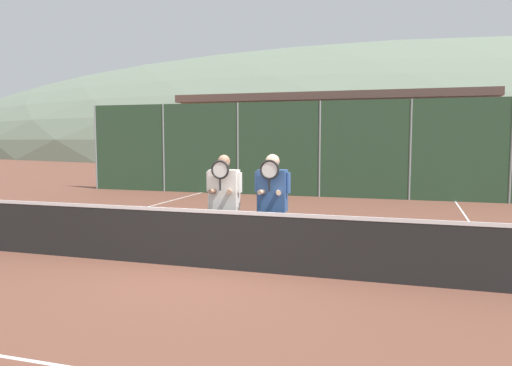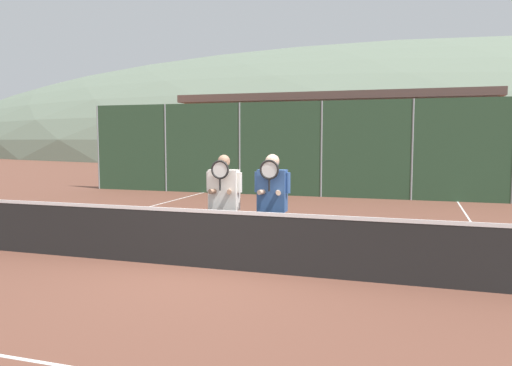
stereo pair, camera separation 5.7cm
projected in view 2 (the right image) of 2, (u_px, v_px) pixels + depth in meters
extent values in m
plane|color=brown|center=(208.00, 268.00, 7.82)|extent=(120.00, 120.00, 0.00)
ellipsoid|color=slate|center=(391.00, 152.00, 67.93)|extent=(136.66, 75.92, 26.57)
cube|color=tan|center=(335.00, 140.00, 25.31)|extent=(14.37, 5.00, 3.77)
cube|color=brown|center=(335.00, 99.00, 25.12)|extent=(14.87, 5.50, 0.36)
cylinder|color=gray|center=(98.00, 148.00, 19.74)|extent=(0.06, 0.06, 3.29)
cylinder|color=gray|center=(166.00, 148.00, 18.84)|extent=(0.06, 0.06, 3.29)
cylinder|color=gray|center=(240.00, 149.00, 17.95)|extent=(0.06, 0.06, 3.29)
cylinder|color=gray|center=(321.00, 149.00, 17.05)|extent=(0.06, 0.06, 3.29)
cylinder|color=gray|center=(412.00, 150.00, 16.15)|extent=(0.06, 0.06, 3.29)
cube|color=#2D4C33|center=(321.00, 149.00, 17.05)|extent=(17.83, 0.02, 3.29)
cube|color=black|center=(208.00, 241.00, 7.78)|extent=(11.61, 0.02, 0.88)
cube|color=white|center=(207.00, 211.00, 7.73)|extent=(11.61, 0.03, 0.06)
cube|color=white|center=(89.00, 222.00, 11.99)|extent=(0.05, 16.00, 0.01)
cube|color=white|center=(487.00, 247.00, 9.34)|extent=(0.05, 16.00, 0.01)
cube|color=white|center=(55.00, 364.00, 4.49)|extent=(8.78, 0.05, 0.01)
cylinder|color=white|center=(217.00, 234.00, 8.38)|extent=(0.13, 0.13, 0.84)
cylinder|color=white|center=(232.00, 235.00, 8.30)|extent=(0.13, 0.13, 0.84)
cube|color=white|center=(224.00, 190.00, 8.27)|extent=(0.49, 0.22, 0.67)
sphere|color=#997056|center=(224.00, 161.00, 8.23)|extent=(0.20, 0.20, 0.20)
cylinder|color=white|center=(209.00, 181.00, 8.34)|extent=(0.08, 0.08, 0.33)
cylinder|color=white|center=(239.00, 182.00, 8.18)|extent=(0.08, 0.08, 0.33)
cylinder|color=#997056|center=(215.00, 191.00, 8.22)|extent=(0.16, 0.27, 0.08)
cylinder|color=#997056|center=(229.00, 191.00, 8.15)|extent=(0.16, 0.27, 0.08)
cylinder|color=black|center=(220.00, 184.00, 8.09)|extent=(0.03, 0.03, 0.20)
torus|color=black|center=(220.00, 170.00, 8.07)|extent=(0.31, 0.03, 0.31)
cylinder|color=silver|center=(220.00, 170.00, 8.07)|extent=(0.26, 0.00, 0.26)
cylinder|color=#232838|center=(265.00, 237.00, 8.14)|extent=(0.13, 0.13, 0.85)
cylinder|color=#232838|center=(280.00, 238.00, 8.06)|extent=(0.13, 0.13, 0.85)
cube|color=#335693|center=(272.00, 191.00, 8.03)|extent=(0.46, 0.22, 0.68)
sphere|color=#DBB293|center=(272.00, 161.00, 7.99)|extent=(0.23, 0.23, 0.23)
cylinder|color=#335693|center=(257.00, 182.00, 8.10)|extent=(0.08, 0.08, 0.33)
cylinder|color=#335693|center=(288.00, 183.00, 7.94)|extent=(0.08, 0.08, 0.33)
cylinder|color=#DBB293|center=(264.00, 192.00, 7.98)|extent=(0.16, 0.27, 0.08)
cylinder|color=#DBB293|center=(278.00, 192.00, 7.91)|extent=(0.16, 0.27, 0.08)
cylinder|color=black|center=(269.00, 185.00, 7.85)|extent=(0.03, 0.03, 0.20)
torus|color=black|center=(269.00, 170.00, 7.83)|extent=(0.32, 0.03, 0.32)
cylinder|color=silver|center=(269.00, 170.00, 7.83)|extent=(0.26, 0.00, 0.26)
cube|color=black|center=(239.00, 169.00, 21.66)|extent=(4.52, 1.85, 0.77)
cube|color=#2D3842|center=(239.00, 153.00, 21.59)|extent=(2.49, 1.70, 0.63)
cylinder|color=black|center=(265.00, 180.00, 20.35)|extent=(0.60, 0.16, 0.60)
cylinder|color=black|center=(277.00, 177.00, 22.14)|extent=(0.60, 0.16, 0.60)
cylinder|color=black|center=(199.00, 178.00, 21.24)|extent=(0.60, 0.16, 0.60)
cylinder|color=black|center=(216.00, 175.00, 23.03)|extent=(0.60, 0.16, 0.60)
cube|color=navy|center=(359.00, 170.00, 19.86)|extent=(4.33, 1.86, 0.88)
cube|color=#2D3842|center=(359.00, 150.00, 19.79)|extent=(2.38, 1.71, 0.72)
cylinder|color=black|center=(394.00, 184.00, 18.58)|extent=(0.60, 0.16, 0.60)
cylinder|color=black|center=(396.00, 180.00, 20.38)|extent=(0.60, 0.16, 0.60)
cylinder|color=black|center=(319.00, 182.00, 19.43)|extent=(0.60, 0.16, 0.60)
cylinder|color=black|center=(327.00, 178.00, 21.23)|extent=(0.60, 0.16, 0.60)
cube|color=navy|center=(502.00, 174.00, 18.50)|extent=(4.65, 1.87, 0.81)
cube|color=#2D3842|center=(503.00, 154.00, 18.43)|extent=(2.56, 1.72, 0.66)
cylinder|color=black|center=(460.00, 186.00, 18.09)|extent=(0.60, 0.16, 0.60)
cylinder|color=black|center=(456.00, 181.00, 19.89)|extent=(0.60, 0.16, 0.60)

